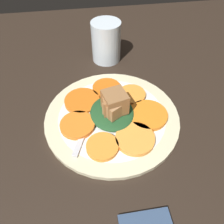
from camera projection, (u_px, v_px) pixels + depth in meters
table_slab at (112, 121)px, 49.94cm from camera, size 120.00×120.00×2.00cm
plate at (112, 117)px, 48.82cm from camera, size 29.70×29.70×1.05cm
carrot_slice_0 at (102, 146)px, 42.30cm from camera, size 6.37×6.37×0.94cm
carrot_slice_1 at (135, 139)px, 43.54cm from camera, size 7.92×7.92×0.94cm
carrot_slice_2 at (148, 115)px, 47.80cm from camera, size 8.60×8.60×0.94cm
carrot_slice_3 at (132, 95)px, 52.15cm from camera, size 6.50×6.50×0.94cm
carrot_slice_4 at (107, 88)px, 53.68cm from camera, size 6.95×6.95×0.94cm
carrot_slice_5 at (82, 101)px, 50.71cm from camera, size 8.18×8.18×0.94cm
carrot_slice_6 at (77, 125)px, 45.91cm from camera, size 7.34×7.34×0.94cm
center_pile at (113, 108)px, 46.59cm from camera, size 10.67×9.60×6.29cm
fork at (89, 119)px, 47.44cm from camera, size 17.72×8.33×0.40cm
water_glass at (106, 42)px, 60.79cm from camera, size 8.15×8.15×11.10cm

